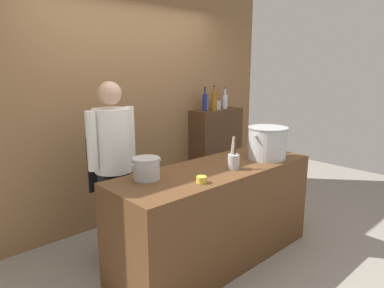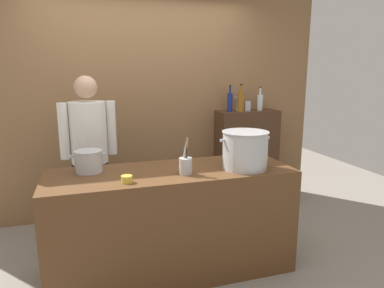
{
  "view_description": "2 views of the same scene",
  "coord_description": "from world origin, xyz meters",
  "px_view_note": "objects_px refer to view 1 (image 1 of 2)",
  "views": [
    {
      "loc": [
        -2.15,
        -2.01,
        1.77
      ],
      "look_at": [
        0.01,
        0.32,
        1.06
      ],
      "focal_mm": 31.88,
      "sensor_mm": 36.0,
      "label": 1
    },
    {
      "loc": [
        -0.64,
        -2.64,
        1.7
      ],
      "look_at": [
        0.27,
        0.31,
        1.04
      ],
      "focal_mm": 32.16,
      "sensor_mm": 36.0,
      "label": 2
    }
  ],
  "objects_px": {
    "wine_glass_tall": "(208,100)",
    "spice_tin_silver": "(217,105)",
    "butter_jar": "(202,180)",
    "stockpot_small": "(147,168)",
    "wine_bottle_amber": "(214,101)",
    "utensil_crock": "(234,161)",
    "stockpot_large": "(267,143)",
    "wine_bottle_cobalt": "(205,102)",
    "wine_bottle_clear": "(225,101)",
    "chef": "(113,158)"
  },
  "relations": [
    {
      "from": "wine_glass_tall",
      "to": "spice_tin_silver",
      "type": "distance_m",
      "value": 0.15
    },
    {
      "from": "butter_jar",
      "to": "stockpot_small",
      "type": "bearing_deg",
      "value": 125.22
    },
    {
      "from": "stockpot_small",
      "to": "wine_bottle_amber",
      "type": "height_order",
      "value": "wine_bottle_amber"
    },
    {
      "from": "wine_glass_tall",
      "to": "spice_tin_silver",
      "type": "bearing_deg",
      "value": -49.66
    },
    {
      "from": "utensil_crock",
      "to": "spice_tin_silver",
      "type": "bearing_deg",
      "value": 48.06
    },
    {
      "from": "spice_tin_silver",
      "to": "stockpot_large",
      "type": "bearing_deg",
      "value": -116.4
    },
    {
      "from": "wine_bottle_amber",
      "to": "wine_bottle_cobalt",
      "type": "relative_size",
      "value": 1.05
    },
    {
      "from": "wine_bottle_clear",
      "to": "wine_glass_tall",
      "type": "relative_size",
      "value": 1.68
    },
    {
      "from": "butter_jar",
      "to": "wine_bottle_clear",
      "type": "bearing_deg",
      "value": 37.43
    },
    {
      "from": "stockpot_small",
      "to": "wine_glass_tall",
      "type": "bearing_deg",
      "value": 31.23
    },
    {
      "from": "butter_jar",
      "to": "wine_bottle_cobalt",
      "type": "bearing_deg",
      "value": 44.41
    },
    {
      "from": "stockpot_large",
      "to": "wine_bottle_cobalt",
      "type": "bearing_deg",
      "value": 72.11
    },
    {
      "from": "chef",
      "to": "wine_glass_tall",
      "type": "height_order",
      "value": "chef"
    },
    {
      "from": "chef",
      "to": "wine_bottle_clear",
      "type": "xyz_separation_m",
      "value": [
        2.05,
        0.47,
        0.36
      ]
    },
    {
      "from": "butter_jar",
      "to": "utensil_crock",
      "type": "bearing_deg",
      "value": 9.47
    },
    {
      "from": "stockpot_small",
      "to": "wine_glass_tall",
      "type": "relative_size",
      "value": 1.66
    },
    {
      "from": "utensil_crock",
      "to": "butter_jar",
      "type": "relative_size",
      "value": 3.57
    },
    {
      "from": "wine_bottle_clear",
      "to": "stockpot_small",
      "type": "bearing_deg",
      "value": -153.75
    },
    {
      "from": "utensil_crock",
      "to": "spice_tin_silver",
      "type": "distance_m",
      "value": 1.74
    },
    {
      "from": "stockpot_small",
      "to": "wine_bottle_amber",
      "type": "distance_m",
      "value": 2.04
    },
    {
      "from": "utensil_crock",
      "to": "wine_bottle_cobalt",
      "type": "xyz_separation_m",
      "value": [
        0.93,
        1.3,
        0.37
      ]
    },
    {
      "from": "wine_bottle_cobalt",
      "to": "utensil_crock",
      "type": "bearing_deg",
      "value": -125.71
    },
    {
      "from": "wine_bottle_cobalt",
      "to": "stockpot_small",
      "type": "bearing_deg",
      "value": -148.74
    },
    {
      "from": "chef",
      "to": "wine_bottle_amber",
      "type": "bearing_deg",
      "value": -177.31
    },
    {
      "from": "chef",
      "to": "wine_bottle_amber",
      "type": "distance_m",
      "value": 1.84
    },
    {
      "from": "stockpot_large",
      "to": "wine_bottle_amber",
      "type": "height_order",
      "value": "wine_bottle_amber"
    },
    {
      "from": "wine_bottle_amber",
      "to": "wine_glass_tall",
      "type": "relative_size",
      "value": 1.91
    },
    {
      "from": "stockpot_large",
      "to": "wine_glass_tall",
      "type": "height_order",
      "value": "wine_glass_tall"
    },
    {
      "from": "stockpot_large",
      "to": "wine_bottle_cobalt",
      "type": "distance_m",
      "value": 1.38
    },
    {
      "from": "utensil_crock",
      "to": "wine_bottle_amber",
      "type": "xyz_separation_m",
      "value": [
        1.05,
        1.24,
        0.37
      ]
    },
    {
      "from": "wine_bottle_cobalt",
      "to": "wine_bottle_amber",
      "type": "bearing_deg",
      "value": -27.48
    },
    {
      "from": "chef",
      "to": "utensil_crock",
      "type": "distance_m",
      "value": 1.1
    },
    {
      "from": "stockpot_large",
      "to": "utensil_crock",
      "type": "xyz_separation_m",
      "value": [
        -0.52,
        -0.01,
        -0.08
      ]
    },
    {
      "from": "chef",
      "to": "stockpot_large",
      "type": "relative_size",
      "value": 3.74
    },
    {
      "from": "wine_bottle_clear",
      "to": "wine_bottle_cobalt",
      "type": "distance_m",
      "value": 0.41
    },
    {
      "from": "butter_jar",
      "to": "spice_tin_silver",
      "type": "distance_m",
      "value": 2.14
    },
    {
      "from": "utensil_crock",
      "to": "wine_bottle_cobalt",
      "type": "bearing_deg",
      "value": 54.29
    },
    {
      "from": "stockpot_large",
      "to": "wine_glass_tall",
      "type": "xyz_separation_m",
      "value": [
        0.54,
        1.36,
        0.29
      ]
    },
    {
      "from": "stockpot_large",
      "to": "stockpot_small",
      "type": "distance_m",
      "value": 1.28
    },
    {
      "from": "chef",
      "to": "wine_glass_tall",
      "type": "bearing_deg",
      "value": -173.31
    },
    {
      "from": "butter_jar",
      "to": "wine_bottle_amber",
      "type": "relative_size",
      "value": 0.25
    },
    {
      "from": "butter_jar",
      "to": "wine_glass_tall",
      "type": "distance_m",
      "value": 2.15
    },
    {
      "from": "butter_jar",
      "to": "stockpot_large",
      "type": "bearing_deg",
      "value": 5.08
    },
    {
      "from": "stockpot_small",
      "to": "spice_tin_silver",
      "type": "relative_size",
      "value": 2.36
    },
    {
      "from": "chef",
      "to": "stockpot_large",
      "type": "xyz_separation_m",
      "value": [
        1.23,
        -0.83,
        0.09
      ]
    },
    {
      "from": "chef",
      "to": "butter_jar",
      "type": "xyz_separation_m",
      "value": [
        0.24,
        -0.92,
        -0.04
      ]
    },
    {
      "from": "chef",
      "to": "stockpot_large",
      "type": "distance_m",
      "value": 1.49
    },
    {
      "from": "wine_bottle_amber",
      "to": "wine_bottle_cobalt",
      "type": "xyz_separation_m",
      "value": [
        -0.11,
        0.06,
        -0.0
      ]
    },
    {
      "from": "stockpot_small",
      "to": "wine_bottle_clear",
      "type": "bearing_deg",
      "value": 26.25
    },
    {
      "from": "wine_glass_tall",
      "to": "wine_bottle_clear",
      "type": "bearing_deg",
      "value": -12.96
    }
  ]
}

